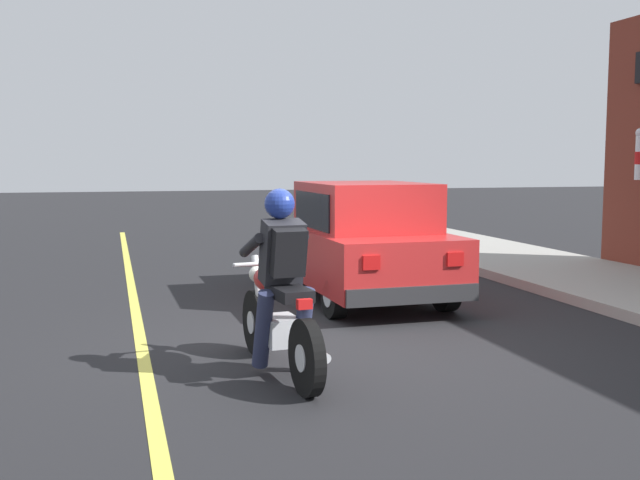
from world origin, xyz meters
name	(u,v)px	position (x,y,z in m)	size (l,w,h in m)	color
ground_plane	(326,345)	(0.00, 0.00, 0.00)	(80.00, 80.00, 0.00)	black
sidewalk_curb	(575,275)	(4.94, 3.00, 0.07)	(2.60, 22.00, 0.14)	#9E9B93
lane_stripe	(134,300)	(-1.80, 3.00, 0.00)	(0.12, 19.80, 0.01)	#D1C64C
motorcycle_with_rider	(280,297)	(-0.67, -0.87, 0.68)	(0.61, 2.02, 1.62)	black
car_hatchback	(360,242)	(1.17, 2.37, 0.77)	(1.70, 3.81, 1.57)	black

